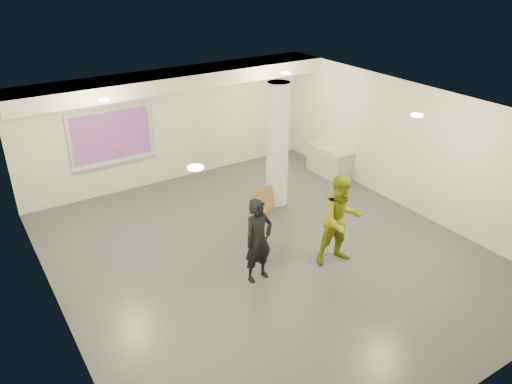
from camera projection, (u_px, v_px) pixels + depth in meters
floor at (266, 254)px, 10.28m from camera, size 8.00×9.00×0.01m
ceiling at (268, 113)px, 8.96m from camera, size 8.00×9.00×0.01m
wall_back at (171, 126)px, 13.02m from camera, size 8.00×0.01×3.00m
wall_front at (468, 319)px, 6.22m from camera, size 8.00×0.01×3.00m
wall_left at (52, 248)px, 7.68m from camera, size 0.01×9.00×3.00m
wall_right at (410, 148)px, 11.56m from camera, size 0.01×9.00×3.00m
soffit_band at (177, 79)px, 12.03m from camera, size 8.00×1.10×0.36m
downlight_nw at (104, 100)px, 9.79m from camera, size 0.22×0.22×0.02m
downlight_ne at (286, 73)px, 11.93m from camera, size 0.22×0.22×0.02m
downlight_sw at (195, 168)px, 6.77m from camera, size 0.22×0.22×0.02m
downlight_se at (417, 115)px, 8.91m from camera, size 0.22×0.22×0.02m
column at (277, 145)px, 11.71m from camera, size 0.52×0.52×3.00m
projection_screen at (112, 136)px, 12.20m from camera, size 2.10×0.13×1.42m
credenza at (330, 161)px, 13.75m from camera, size 0.56×1.34×0.78m
papers_stack at (333, 148)px, 13.56m from camera, size 0.31×0.35×0.02m
cardboard_back at (264, 200)px, 11.84m from camera, size 0.57×0.28×0.59m
cardboard_front at (265, 202)px, 11.81m from camera, size 0.50×0.34×0.51m
woman at (258, 240)px, 9.16m from camera, size 0.64×0.45×1.66m
man at (341, 220)px, 9.66m from camera, size 1.03×0.88×1.86m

